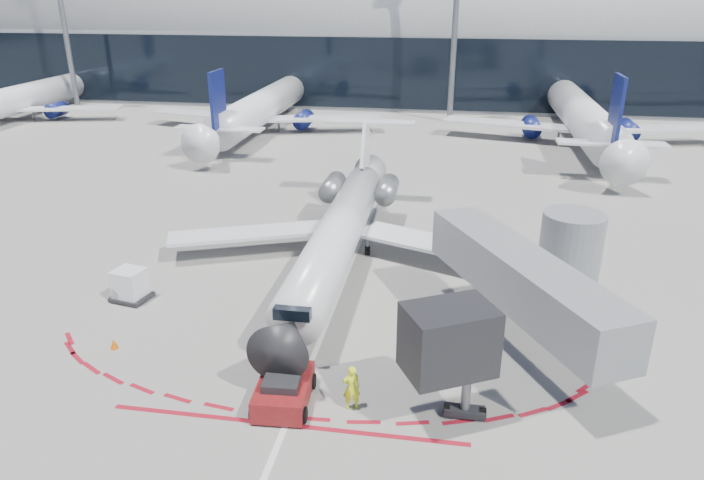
% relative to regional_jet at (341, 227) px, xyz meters
% --- Properties ---
extents(ground, '(260.00, 260.00, 0.00)m').
position_rel_regional_jet_xyz_m(ground, '(0.62, -3.99, -2.24)').
color(ground, slate).
rests_on(ground, ground).
extents(apron_centerline, '(0.25, 40.00, 0.01)m').
position_rel_regional_jet_xyz_m(apron_centerline, '(0.62, -1.99, -2.24)').
color(apron_centerline, silver).
rests_on(apron_centerline, ground).
extents(apron_stop_bar, '(14.00, 0.25, 0.01)m').
position_rel_regional_jet_xyz_m(apron_stop_bar, '(0.62, -15.49, -2.24)').
color(apron_stop_bar, maroon).
rests_on(apron_stop_bar, ground).
extents(terminal_building, '(150.00, 24.15, 24.00)m').
position_rel_regional_jet_xyz_m(terminal_building, '(0.62, 60.98, 6.28)').
color(terminal_building, '#939699').
rests_on(terminal_building, ground).
extents(jet_bridge, '(10.03, 15.20, 4.90)m').
position_rel_regional_jet_xyz_m(jet_bridge, '(10.41, -7.00, 0.76)').
color(jet_bridge, gray).
rests_on(jet_bridge, ground).
extents(light_mast_west, '(0.70, 0.70, 25.00)m').
position_rel_regional_jet_xyz_m(light_mast_west, '(-44.38, 44.01, 10.26)').
color(light_mast_west, slate).
rests_on(light_mast_west, ground).
extents(light_mast_centre, '(0.70, 0.70, 25.00)m').
position_rel_regional_jet_xyz_m(light_mast_centre, '(5.62, 44.01, 10.26)').
color(light_mast_centre, slate).
rests_on(light_mast_centre, ground).
extents(regional_jet, '(21.77, 26.84, 6.72)m').
position_rel_regional_jet_xyz_m(regional_jet, '(0.00, 0.00, 0.00)').
color(regional_jet, silver).
rests_on(regional_jet, ground).
extents(pushback_tug, '(2.38, 5.20, 1.34)m').
position_rel_regional_jet_xyz_m(pushback_tug, '(0.20, -14.16, -1.65)').
color(pushback_tug, '#61100D').
rests_on(pushback_tug, ground).
extents(ramp_worker, '(0.81, 0.66, 1.94)m').
position_rel_regional_jet_xyz_m(ramp_worker, '(2.93, -14.05, -1.28)').
color(ramp_worker, '#E7FF1A').
rests_on(ramp_worker, ground).
extents(uld_container, '(2.12, 1.90, 1.74)m').
position_rel_regional_jet_xyz_m(uld_container, '(-10.20, -6.79, -1.38)').
color(uld_container, black).
rests_on(uld_container, ground).
extents(safety_cone_left, '(0.36, 0.36, 0.50)m').
position_rel_regional_jet_xyz_m(safety_cone_left, '(-8.64, -11.47, -1.99)').
color(safety_cone_left, '#D55104').
rests_on(safety_cone_left, ground).
extents(safety_cone_right, '(0.40, 0.40, 0.55)m').
position_rel_regional_jet_xyz_m(safety_cone_right, '(-0.87, -13.07, -1.97)').
color(safety_cone_right, '#D55104').
rests_on(safety_cone_right, ground).
extents(bg_airliner_0, '(30.04, 31.81, 9.72)m').
position_rel_regional_jet_xyz_m(bg_airliner_0, '(-47.71, 37.44, 2.62)').
color(bg_airliner_0, silver).
rests_on(bg_airliner_0, ground).
extents(bg_airliner_1, '(32.35, 34.26, 10.47)m').
position_rel_regional_jet_xyz_m(bg_airliner_1, '(-15.77, 35.93, 2.99)').
color(bg_airliner_1, silver).
rests_on(bg_airliner_1, ground).
extents(bg_airliner_2, '(34.09, 36.09, 11.03)m').
position_rel_regional_jet_xyz_m(bg_airliner_2, '(19.56, 35.74, 3.27)').
color(bg_airliner_2, silver).
rests_on(bg_airliner_2, ground).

